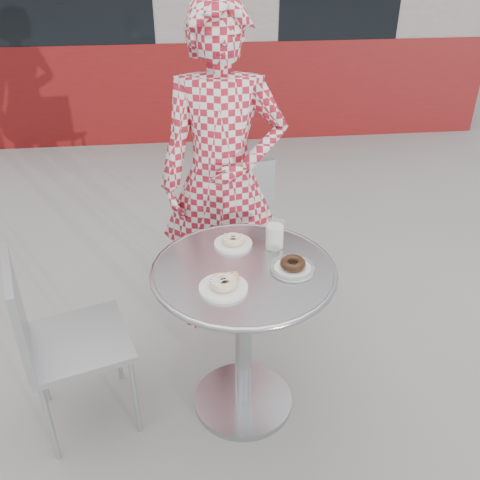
{
  "coord_description": "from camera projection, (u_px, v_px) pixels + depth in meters",
  "views": [
    {
      "loc": [
        -0.19,
        -1.86,
        2.02
      ],
      "look_at": [
        0.03,
        0.07,
        0.85
      ],
      "focal_mm": 40.0,
      "sensor_mm": 36.0,
      "label": 1
    }
  ],
  "objects": [
    {
      "name": "ground",
      "position": [
        237.0,
        396.0,
        2.64
      ],
      "size": [
        60.0,
        60.0,
        0.0
      ],
      "primitive_type": "plane",
      "color": "#9A9893",
      "rests_on": "ground"
    },
    {
      "name": "bistro_table",
      "position": [
        244.0,
        305.0,
        2.3
      ],
      "size": [
        0.78,
        0.78,
        0.79
      ],
      "rotation": [
        0.0,
        0.0,
        0.22
      ],
      "color": "silver",
      "rests_on": "ground"
    },
    {
      "name": "chair_far",
      "position": [
        226.0,
        248.0,
        3.3
      ],
      "size": [
        0.53,
        0.54,
        0.91
      ],
      "rotation": [
        0.0,
        0.0,
        3.4
      ],
      "color": "#A9ACB1",
      "rests_on": "ground"
    },
    {
      "name": "chair_left",
      "position": [
        81.0,
        373.0,
        2.4
      ],
      "size": [
        0.53,
        0.53,
        0.89
      ],
      "rotation": [
        0.0,
        0.0,
        1.88
      ],
      "color": "#A9ACB1",
      "rests_on": "ground"
    },
    {
      "name": "seated_person",
      "position": [
        223.0,
        180.0,
        2.72
      ],
      "size": [
        0.68,
        0.48,
        1.76
      ],
      "primitive_type": "imported",
      "rotation": [
        0.0,
        0.0,
        -0.09
      ],
      "color": "#A4192A",
      "rests_on": "ground"
    },
    {
      "name": "plate_far",
      "position": [
        233.0,
        242.0,
        2.36
      ],
      "size": [
        0.17,
        0.17,
        0.04
      ],
      "rotation": [
        0.0,
        0.0,
        -0.14
      ],
      "color": "white",
      "rests_on": "bistro_table"
    },
    {
      "name": "plate_near",
      "position": [
        224.0,
        284.0,
        2.07
      ],
      "size": [
        0.19,
        0.19,
        0.05
      ],
      "rotation": [
        0.0,
        0.0,
        0.35
      ],
      "color": "white",
      "rests_on": "bistro_table"
    },
    {
      "name": "plate_checker",
      "position": [
        293.0,
        266.0,
        2.19
      ],
      "size": [
        0.18,
        0.18,
        0.05
      ],
      "rotation": [
        0.0,
        0.0,
        0.41
      ],
      "color": "white",
      "rests_on": "bistro_table"
    },
    {
      "name": "milk_cup",
      "position": [
        275.0,
        235.0,
        2.32
      ],
      "size": [
        0.08,
        0.08,
        0.13
      ],
      "rotation": [
        0.0,
        0.0,
        0.27
      ],
      "color": "white",
      "rests_on": "bistro_table"
    }
  ]
}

